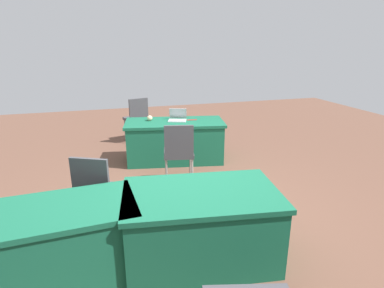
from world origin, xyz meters
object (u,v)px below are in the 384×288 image
(table_mid_left, at_px, (201,225))
(chair_near_front, at_px, (137,116))
(laptop_silver, at_px, (178,118))
(chair_by_pillar, at_px, (97,188))
(scissors_red, at_px, (192,120))
(table_mid_right, at_px, (32,251))
(chair_tucked_left, at_px, (179,150))
(yarn_ball, at_px, (150,118))
(table_foreground, at_px, (175,141))

(table_mid_left, bearing_deg, chair_near_front, -88.27)
(chair_near_front, height_order, laptop_silver, chair_near_front)
(chair_by_pillar, relative_size, scissors_red, 5.23)
(table_mid_right, height_order, chair_tucked_left, chair_tucked_left)
(chair_tucked_left, distance_m, yarn_ball, 1.29)
(chair_tucked_left, xyz_separation_m, chair_by_pillar, (1.17, 0.92, -0.03))
(chair_near_front, bearing_deg, table_mid_left, -104.00)
(laptop_silver, bearing_deg, chair_tucked_left, 96.36)
(table_mid_left, xyz_separation_m, chair_tucked_left, (-0.20, -1.70, 0.20))
(table_mid_left, xyz_separation_m, laptop_silver, (-0.46, -2.84, 0.41))
(table_foreground, height_order, laptop_silver, laptop_silver)
(chair_near_front, relative_size, laptop_silver, 2.43)
(table_mid_left, height_order, laptop_silver, laptop_silver)
(table_mid_left, distance_m, table_mid_right, 1.53)
(table_foreground, distance_m, chair_by_pillar, 2.42)
(scissors_red, bearing_deg, table_mid_left, -97.47)
(laptop_silver, xyz_separation_m, scissors_red, (-0.26, 0.05, -0.04))
(table_mid_right, distance_m, chair_by_pillar, 0.95)
(chair_near_front, bearing_deg, chair_tucked_left, -98.18)
(table_foreground, distance_m, chair_near_front, 1.49)
(chair_by_pillar, relative_size, laptop_silver, 2.38)
(table_mid_right, xyz_separation_m, scissors_red, (-2.25, -2.76, 0.37))
(chair_by_pillar, relative_size, yarn_ball, 9.67)
(chair_near_front, bearing_deg, chair_by_pillar, -119.71)
(table_foreground, bearing_deg, laptop_silver, -139.61)
(table_mid_left, distance_m, chair_tucked_left, 1.73)
(chair_by_pillar, bearing_deg, table_mid_right, -101.09)
(table_mid_right, height_order, yarn_ball, yarn_ball)
(table_mid_left, relative_size, chair_by_pillar, 1.70)
(table_mid_left, relative_size, laptop_silver, 4.04)
(table_foreground, distance_m, table_mid_right, 3.35)
(table_foreground, xyz_separation_m, yarn_ball, (0.42, -0.18, 0.42))
(table_mid_left, relative_size, chair_tucked_left, 1.63)
(table_mid_right, distance_m, laptop_silver, 3.47)
(table_foreground, bearing_deg, scissors_red, -177.93)
(laptop_silver, bearing_deg, yarn_ball, 5.66)
(chair_tucked_left, distance_m, chair_by_pillar, 1.49)
(table_mid_left, bearing_deg, yarn_ball, -89.50)
(table_foreground, xyz_separation_m, scissors_red, (-0.33, -0.01, 0.37))
(table_mid_right, height_order, scissors_red, scissors_red)
(laptop_silver, bearing_deg, chair_by_pillar, 74.50)
(chair_tucked_left, xyz_separation_m, scissors_red, (-0.52, -1.09, 0.17))
(table_mid_right, xyz_separation_m, chair_tucked_left, (-1.73, -1.67, 0.20))
(table_mid_right, distance_m, chair_near_front, 4.37)
(table_foreground, relative_size, chair_by_pillar, 1.98)
(chair_by_pillar, bearing_deg, laptop_silver, 80.95)
(chair_near_front, height_order, scissors_red, chair_near_front)
(table_mid_right, distance_m, chair_tucked_left, 2.41)
(table_mid_right, relative_size, chair_near_front, 1.94)
(chair_by_pillar, height_order, laptop_silver, same)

